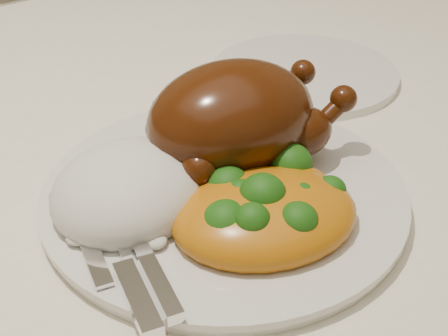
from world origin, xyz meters
TOP-DOWN VIEW (x-y plane):
  - dining_table at (0.00, 0.00)m, footprint 1.60×0.90m
  - tablecloth at (0.00, 0.00)m, footprint 1.73×1.03m
  - dinner_plate at (0.15, -0.08)m, footprint 0.31×0.31m
  - side_plate at (0.36, 0.06)m, footprint 0.26×0.26m
  - roast_chicken at (0.18, -0.06)m, footprint 0.19×0.13m
  - rice_mound at (0.07, -0.06)m, footprint 0.16×0.16m
  - mac_and_cheese at (0.15, -0.14)m, footprint 0.17×0.15m
  - cutlery at (0.03, -0.13)m, footprint 0.05×0.17m

SIDE VIEW (x-z plane):
  - dining_table at x=0.00m, z-range 0.29..1.05m
  - tablecloth at x=0.00m, z-range 0.65..0.83m
  - side_plate at x=0.36m, z-range 0.77..0.78m
  - dinner_plate at x=0.15m, z-range 0.77..0.78m
  - cutlery at x=0.03m, z-range 0.78..0.79m
  - rice_mound at x=0.07m, z-range 0.76..0.83m
  - mac_and_cheese at x=0.15m, z-range 0.76..0.82m
  - roast_chicken at x=0.18m, z-range 0.78..0.87m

